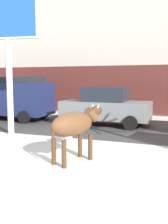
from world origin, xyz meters
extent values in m
plane|color=silver|center=(0.00, 0.00, 0.00)|extent=(120.00, 120.00, 0.00)
cube|color=#423F3F|center=(0.00, 7.04, 0.00)|extent=(60.00, 5.60, 0.01)
cube|color=beige|center=(0.00, 13.82, 6.50)|extent=(44.00, 6.00, 13.00)
cube|color=#5B2823|center=(0.00, 10.77, 1.60)|extent=(43.12, 0.10, 2.80)
ellipsoid|color=brown|center=(0.89, 1.55, 1.02)|extent=(1.08, 1.52, 0.64)
cylinder|color=#472D19|center=(0.89, 2.08, 0.35)|extent=(0.12, 0.12, 0.70)
cylinder|color=#472D19|center=(1.25, 1.93, 0.35)|extent=(0.12, 0.12, 0.70)
cylinder|color=#472D19|center=(0.53, 1.17, 0.35)|extent=(0.12, 0.12, 0.70)
cylinder|color=#472D19|center=(0.89, 1.02, 0.35)|extent=(0.12, 0.12, 0.70)
cylinder|color=brown|center=(1.17, 2.25, 1.20)|extent=(0.42, 0.54, 0.44)
ellipsoid|color=#472D19|center=(1.25, 2.45, 1.30)|extent=(0.39, 0.50, 0.28)
cone|color=beige|center=(1.14, 2.46, 1.46)|extent=(0.13, 0.10, 0.15)
cone|color=beige|center=(1.34, 2.37, 1.46)|extent=(0.13, 0.10, 0.15)
cylinder|color=#472D19|center=(0.64, 0.94, 0.77)|extent=(0.06, 0.06, 0.60)
ellipsoid|color=beige|center=(0.83, 1.39, 0.72)|extent=(0.33, 0.35, 0.20)
cylinder|color=silver|center=(-2.87, 4.01, 1.90)|extent=(0.24, 0.24, 3.80)
cube|color=silver|center=(-2.87, 4.01, 4.65)|extent=(2.52, 0.55, 1.82)
cube|color=#1E51B2|center=(-2.87, 3.98, 4.65)|extent=(2.40, 0.50, 1.70)
cube|color=#19234C|center=(-5.40, 7.42, 1.17)|extent=(4.62, 1.95, 1.70)
cube|color=#1E232D|center=(-5.10, 7.42, 2.17)|extent=(3.02, 1.70, 0.30)
cylinder|color=black|center=(-3.91, 8.38, 0.32)|extent=(0.64, 0.23, 0.64)
cylinder|color=black|center=(-3.89, 6.48, 0.32)|extent=(0.64, 0.23, 0.64)
cube|color=slate|center=(0.05, 7.46, 0.74)|extent=(4.22, 1.80, 0.84)
cube|color=#1E232D|center=(0.05, 7.46, 1.50)|extent=(2.02, 1.57, 0.68)
cylinder|color=black|center=(1.40, 8.35, 0.32)|extent=(0.64, 0.23, 0.64)
cylinder|color=black|center=(1.42, 6.59, 0.32)|extent=(0.64, 0.23, 0.64)
cylinder|color=black|center=(-1.33, 8.32, 0.32)|extent=(0.64, 0.23, 0.64)
cylinder|color=black|center=(-1.31, 6.56, 0.32)|extent=(0.64, 0.23, 0.64)
camera|label=1|loc=(3.70, -4.87, 2.20)|focal=43.27mm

